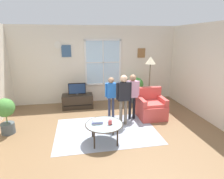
{
  "coord_description": "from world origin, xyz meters",
  "views": [
    {
      "loc": [
        -0.69,
        -4.05,
        2.32
      ],
      "look_at": [
        0.14,
        0.42,
        1.05
      ],
      "focal_mm": 29.97,
      "sensor_mm": 36.0,
      "label": 1
    }
  ],
  "objects_px": {
    "person_pink_shirt": "(132,92)",
    "cup": "(110,122)",
    "book_stack": "(97,122)",
    "potted_plant_by_window": "(136,87)",
    "tv_stand": "(78,101)",
    "floor_lamp": "(150,66)",
    "television": "(77,89)",
    "remote_near_books": "(110,124)",
    "potted_plant_corner": "(6,112)",
    "coffee_table": "(104,125)",
    "armchair": "(151,107)",
    "person_black_shirt": "(124,94)",
    "person_blue_shirt": "(111,93)"
  },
  "relations": [
    {
      "from": "armchair",
      "to": "book_stack",
      "type": "bearing_deg",
      "value": -148.45
    },
    {
      "from": "remote_near_books",
      "to": "potted_plant_corner",
      "type": "bearing_deg",
      "value": 160.6
    },
    {
      "from": "armchair",
      "to": "cup",
      "type": "distance_m",
      "value": 1.86
    },
    {
      "from": "tv_stand",
      "to": "person_pink_shirt",
      "type": "xyz_separation_m",
      "value": [
        1.55,
        -1.22,
        0.6
      ]
    },
    {
      "from": "armchair",
      "to": "floor_lamp",
      "type": "height_order",
      "value": "floor_lamp"
    },
    {
      "from": "person_black_shirt",
      "to": "potted_plant_corner",
      "type": "relative_size",
      "value": 1.52
    },
    {
      "from": "coffee_table",
      "to": "remote_near_books",
      "type": "xyz_separation_m",
      "value": [
        0.13,
        -0.04,
        0.03
      ]
    },
    {
      "from": "person_black_shirt",
      "to": "potted_plant_by_window",
      "type": "height_order",
      "value": "person_black_shirt"
    },
    {
      "from": "person_blue_shirt",
      "to": "person_pink_shirt",
      "type": "bearing_deg",
      "value": -22.27
    },
    {
      "from": "person_pink_shirt",
      "to": "floor_lamp",
      "type": "xyz_separation_m",
      "value": [
        0.71,
        0.53,
        0.64
      ]
    },
    {
      "from": "television",
      "to": "remote_near_books",
      "type": "relative_size",
      "value": 4.13
    },
    {
      "from": "cup",
      "to": "coffee_table",
      "type": "bearing_deg",
      "value": 153.43
    },
    {
      "from": "potted_plant_by_window",
      "to": "floor_lamp",
      "type": "height_order",
      "value": "floor_lamp"
    },
    {
      "from": "tv_stand",
      "to": "person_black_shirt",
      "type": "relative_size",
      "value": 0.73
    },
    {
      "from": "television",
      "to": "book_stack",
      "type": "distance_m",
      "value": 2.3
    },
    {
      "from": "cup",
      "to": "potted_plant_by_window",
      "type": "xyz_separation_m",
      "value": [
        1.41,
        2.49,
        0.09
      ]
    },
    {
      "from": "tv_stand",
      "to": "coffee_table",
      "type": "relative_size",
      "value": 1.18
    },
    {
      "from": "tv_stand",
      "to": "person_pink_shirt",
      "type": "bearing_deg",
      "value": -38.11
    },
    {
      "from": "person_pink_shirt",
      "to": "cup",
      "type": "bearing_deg",
      "value": -126.37
    },
    {
      "from": "tv_stand",
      "to": "potted_plant_by_window",
      "type": "height_order",
      "value": "potted_plant_by_window"
    },
    {
      "from": "armchair",
      "to": "person_black_shirt",
      "type": "relative_size",
      "value": 0.63
    },
    {
      "from": "coffee_table",
      "to": "person_black_shirt",
      "type": "bearing_deg",
      "value": 50.63
    },
    {
      "from": "book_stack",
      "to": "remote_near_books",
      "type": "height_order",
      "value": "book_stack"
    },
    {
      "from": "potted_plant_by_window",
      "to": "floor_lamp",
      "type": "xyz_separation_m",
      "value": [
        0.15,
        -0.81,
        0.89
      ]
    },
    {
      "from": "armchair",
      "to": "remote_near_books",
      "type": "height_order",
      "value": "armchair"
    },
    {
      "from": "television",
      "to": "coffee_table",
      "type": "xyz_separation_m",
      "value": [
        0.58,
        -2.3,
        -0.25
      ]
    },
    {
      "from": "coffee_table",
      "to": "floor_lamp",
      "type": "xyz_separation_m",
      "value": [
        1.68,
        1.62,
        1.05
      ]
    },
    {
      "from": "person_pink_shirt",
      "to": "potted_plant_corner",
      "type": "bearing_deg",
      "value": -175.29
    },
    {
      "from": "coffee_table",
      "to": "remote_near_books",
      "type": "distance_m",
      "value": 0.14
    },
    {
      "from": "tv_stand",
      "to": "potted_plant_by_window",
      "type": "relative_size",
      "value": 1.08
    },
    {
      "from": "armchair",
      "to": "person_black_shirt",
      "type": "bearing_deg",
      "value": -160.64
    },
    {
      "from": "book_stack",
      "to": "cup",
      "type": "relative_size",
      "value": 2.31
    },
    {
      "from": "tv_stand",
      "to": "floor_lamp",
      "type": "bearing_deg",
      "value": -16.91
    },
    {
      "from": "potted_plant_corner",
      "to": "cup",
      "type": "bearing_deg",
      "value": -19.91
    },
    {
      "from": "book_stack",
      "to": "potted_plant_by_window",
      "type": "distance_m",
      "value": 2.91
    },
    {
      "from": "book_stack",
      "to": "potted_plant_by_window",
      "type": "xyz_separation_m",
      "value": [
        1.68,
        2.38,
        0.1
      ]
    },
    {
      "from": "remote_near_books",
      "to": "potted_plant_corner",
      "type": "xyz_separation_m",
      "value": [
        -2.43,
        0.86,
        0.11
      ]
    },
    {
      "from": "television",
      "to": "potted_plant_by_window",
      "type": "relative_size",
      "value": 0.61
    },
    {
      "from": "cup",
      "to": "floor_lamp",
      "type": "height_order",
      "value": "floor_lamp"
    },
    {
      "from": "tv_stand",
      "to": "person_blue_shirt",
      "type": "relative_size",
      "value": 0.83
    },
    {
      "from": "tv_stand",
      "to": "television",
      "type": "height_order",
      "value": "television"
    },
    {
      "from": "person_black_shirt",
      "to": "cup",
      "type": "bearing_deg",
      "value": -121.35
    },
    {
      "from": "television",
      "to": "floor_lamp",
      "type": "height_order",
      "value": "floor_lamp"
    },
    {
      "from": "person_black_shirt",
      "to": "potted_plant_by_window",
      "type": "relative_size",
      "value": 1.48
    },
    {
      "from": "television",
      "to": "person_pink_shirt",
      "type": "height_order",
      "value": "person_pink_shirt"
    },
    {
      "from": "person_blue_shirt",
      "to": "floor_lamp",
      "type": "height_order",
      "value": "floor_lamp"
    },
    {
      "from": "person_blue_shirt",
      "to": "cup",
      "type": "bearing_deg",
      "value": -101.28
    },
    {
      "from": "floor_lamp",
      "to": "remote_near_books",
      "type": "bearing_deg",
      "value": -133.26
    },
    {
      "from": "person_black_shirt",
      "to": "person_blue_shirt",
      "type": "distance_m",
      "value": 0.6
    },
    {
      "from": "remote_near_books",
      "to": "potted_plant_corner",
      "type": "distance_m",
      "value": 2.58
    }
  ]
}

